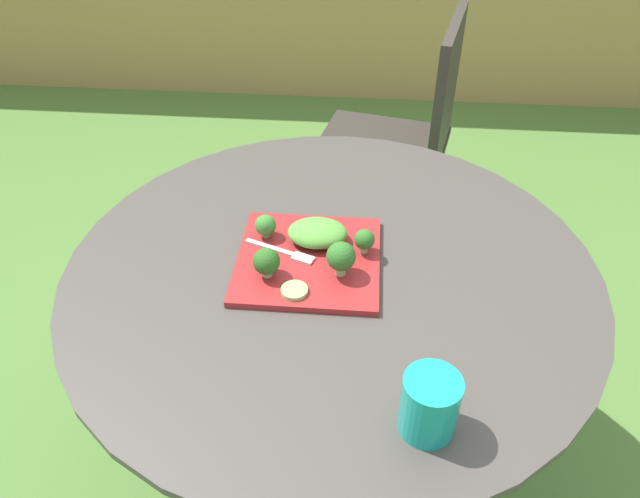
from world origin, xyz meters
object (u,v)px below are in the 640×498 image
Objects in this scene: drinking_glass at (429,407)px; salad_plate at (308,260)px; fork at (286,252)px; patio_chair at (408,129)px.

salad_plate is at bearing 120.57° from drinking_glass.
fork is (-0.27, 0.38, -0.03)m from drinking_glass.
patio_chair reaches higher than salad_plate.
fork is (-0.05, 0.01, 0.01)m from salad_plate.
patio_chair is 3.13× the size of salad_plate.
drinking_glass is (0.22, -0.37, 0.04)m from salad_plate.
drinking_glass is at bearing -59.43° from salad_plate.
drinking_glass is (-0.02, -1.30, 0.23)m from patio_chair.
drinking_glass is at bearing -91.10° from patio_chair.
salad_plate is at bearing -104.63° from patio_chair.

